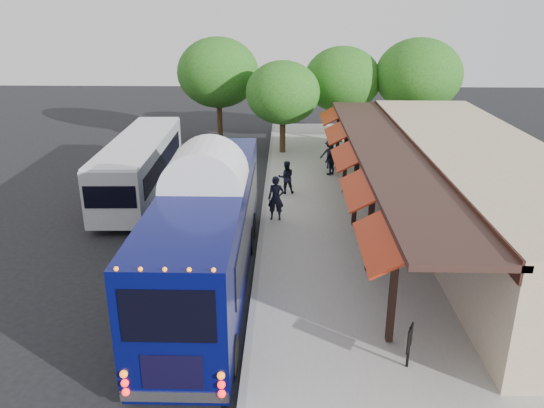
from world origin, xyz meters
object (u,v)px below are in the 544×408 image
(coach_bus, at_px, (208,227))
(city_bus, at_px, (141,164))
(sign_board, at_px, (409,340))
(ped_b, at_px, (286,177))
(ped_c, at_px, (332,161))
(ped_a, at_px, (276,198))
(ped_d, at_px, (330,154))

(coach_bus, relative_size, city_bus, 1.14)
(city_bus, bearing_deg, sign_board, -54.62)
(ped_b, xyz_separation_m, sign_board, (3.04, -12.99, -0.02))
(coach_bus, relative_size, ped_c, 7.53)
(sign_board, bearing_deg, ped_c, 116.52)
(ped_a, bearing_deg, sign_board, -65.37)
(city_bus, bearing_deg, coach_bus, -64.97)
(ped_b, distance_m, ped_c, 3.82)
(coach_bus, relative_size, ped_a, 6.34)
(coach_bus, xyz_separation_m, ped_a, (2.05, 5.34, -0.94))
(city_bus, height_order, ped_c, city_bus)
(ped_a, xyz_separation_m, ped_c, (2.80, 6.34, -0.15))
(ped_b, bearing_deg, coach_bus, 64.85)
(ped_a, xyz_separation_m, sign_board, (3.45, -9.64, -0.16))
(ped_c, height_order, ped_d, ped_d)
(coach_bus, bearing_deg, sign_board, -38.05)
(ped_c, distance_m, sign_board, 15.99)
(city_bus, bearing_deg, ped_c, 15.54)
(ped_b, relative_size, ped_c, 1.01)
(ped_b, bearing_deg, ped_a, 73.65)
(ped_a, height_order, sign_board, ped_a)
(city_bus, distance_m, ped_c, 9.79)
(coach_bus, relative_size, sign_board, 10.37)
(ped_b, bearing_deg, city_bus, -9.58)
(coach_bus, xyz_separation_m, sign_board, (5.50, -4.29, -1.10))
(ped_c, bearing_deg, sign_board, 49.28)
(ped_d, bearing_deg, ped_c, 92.01)
(coach_bus, distance_m, ped_a, 5.80)
(ped_d, relative_size, sign_board, 1.41)
(coach_bus, height_order, city_bus, coach_bus)
(ped_b, bearing_deg, ped_d, -128.89)
(ped_a, distance_m, sign_board, 10.24)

